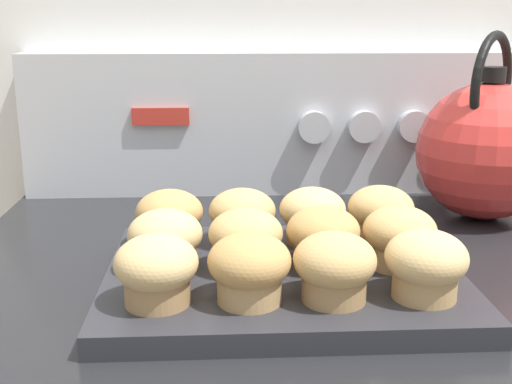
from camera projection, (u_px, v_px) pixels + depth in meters
wall_back at (272, 13)px, 1.00m from camera, size 8.00×0.05×2.40m
control_panel at (276, 124)px, 0.99m from camera, size 0.76×0.07×0.22m
muffin_pan at (283, 278)px, 0.65m from camera, size 0.35×0.28×0.02m
muffin_r0_c0 at (156, 269)px, 0.56m from camera, size 0.07×0.07×0.06m
muffin_r0_c1 at (249, 268)px, 0.56m from camera, size 0.07×0.07×0.06m
muffin_r0_c2 at (334, 267)px, 0.57m from camera, size 0.07×0.07×0.06m
muffin_r0_c3 at (426, 264)px, 0.57m from camera, size 0.07×0.07×0.06m
muffin_r1_c0 at (165, 240)px, 0.63m from camera, size 0.07×0.07×0.06m
muffin_r1_c1 at (246, 239)px, 0.64m from camera, size 0.07×0.07×0.06m
muffin_r1_c2 at (323, 237)px, 0.64m from camera, size 0.07×0.07×0.06m
muffin_r1_c3 at (399, 236)px, 0.64m from camera, size 0.07×0.07×0.06m
muffin_r2_c0 at (169, 217)px, 0.71m from camera, size 0.07×0.07×0.06m
muffin_r2_c1 at (242, 216)px, 0.71m from camera, size 0.07×0.07×0.06m
muffin_r2_c2 at (312, 215)px, 0.71m from camera, size 0.07×0.07×0.06m
muffin_r2_c3 at (381, 213)px, 0.72m from camera, size 0.07×0.07×0.06m
tea_kettle at (486, 149)px, 0.86m from camera, size 0.19×0.20×0.25m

